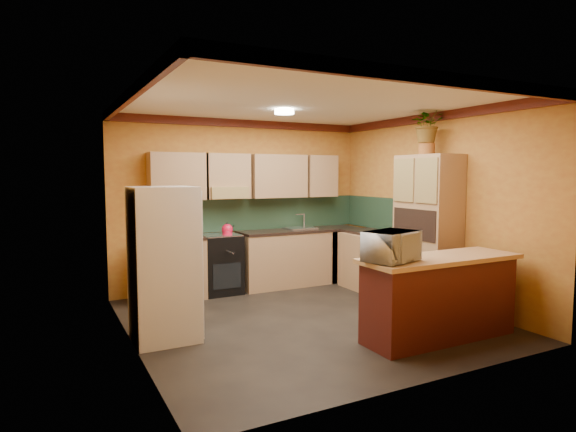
# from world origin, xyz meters

# --- Properties ---
(room_shell) EXTENTS (4.24, 4.24, 2.72)m
(room_shell) POSITION_xyz_m (0.02, 0.28, 2.09)
(room_shell) COLOR black
(room_shell) RESTS_ON ground
(base_cabinets_back) EXTENTS (3.65, 0.60, 0.88)m
(base_cabinets_back) POSITION_xyz_m (0.13, 1.80, 0.44)
(base_cabinets_back) COLOR #A37956
(base_cabinets_back) RESTS_ON ground
(countertop_back) EXTENTS (3.65, 0.62, 0.04)m
(countertop_back) POSITION_xyz_m (0.13, 1.80, 0.90)
(countertop_back) COLOR black
(countertop_back) RESTS_ON base_cabinets_back
(stove) EXTENTS (0.58, 0.58, 0.91)m
(stove) POSITION_xyz_m (-0.50, 1.80, 0.46)
(stove) COLOR black
(stove) RESTS_ON ground
(kettle) EXTENTS (0.20, 0.20, 0.18)m
(kettle) POSITION_xyz_m (-0.40, 1.75, 1.00)
(kettle) COLOR red
(kettle) RESTS_ON stove
(sink) EXTENTS (0.48, 0.40, 0.03)m
(sink) POSITION_xyz_m (0.90, 1.80, 0.94)
(sink) COLOR silver
(sink) RESTS_ON countertop_back
(base_cabinets_right) EXTENTS (0.60, 0.80, 0.88)m
(base_cabinets_right) POSITION_xyz_m (1.80, 1.10, 0.44)
(base_cabinets_right) COLOR #A37956
(base_cabinets_right) RESTS_ON ground
(countertop_right) EXTENTS (0.62, 0.80, 0.04)m
(countertop_right) POSITION_xyz_m (1.80, 1.10, 0.90)
(countertop_right) COLOR black
(countertop_right) RESTS_ON base_cabinets_right
(fridge) EXTENTS (0.68, 0.66, 1.70)m
(fridge) POSITION_xyz_m (-1.75, 0.09, 0.85)
(fridge) COLOR silver
(fridge) RESTS_ON ground
(pantry) EXTENTS (0.48, 0.90, 2.10)m
(pantry) POSITION_xyz_m (1.85, -0.16, 1.05)
(pantry) COLOR #A37956
(pantry) RESTS_ON ground
(fern_pot) EXTENTS (0.22, 0.22, 0.16)m
(fern_pot) POSITION_xyz_m (1.85, -0.11, 2.18)
(fern_pot) COLOR #965424
(fern_pot) RESTS_ON pantry
(fern) EXTENTS (0.47, 0.41, 0.52)m
(fern) POSITION_xyz_m (1.85, -0.11, 2.52)
(fern) COLOR #A37956
(fern) RESTS_ON fern_pot
(breakfast_bar) EXTENTS (1.80, 0.55, 0.88)m
(breakfast_bar) POSITION_xyz_m (0.98, -1.29, 0.44)
(breakfast_bar) COLOR #4F1812
(breakfast_bar) RESTS_ON ground
(bar_top) EXTENTS (1.90, 0.65, 0.05)m
(bar_top) POSITION_xyz_m (0.98, -1.29, 0.91)
(bar_top) COLOR tan
(bar_top) RESTS_ON breakfast_bar
(microwave) EXTENTS (0.67, 0.56, 0.32)m
(microwave) POSITION_xyz_m (0.28, -1.29, 1.09)
(microwave) COLOR silver
(microwave) RESTS_ON bar_top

